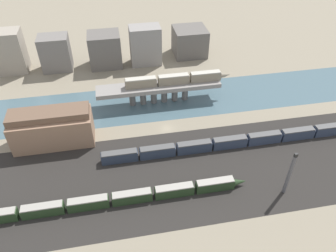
% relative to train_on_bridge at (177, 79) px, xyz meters
% --- Properties ---
extents(ground_plane, '(400.00, 400.00, 0.00)m').
position_rel_train_on_bridge_xyz_m(ground_plane, '(-7.77, -18.30, -10.38)').
color(ground_plane, gray).
extents(railbed_yard, '(280.00, 42.00, 0.01)m').
position_rel_train_on_bridge_xyz_m(railbed_yard, '(-7.77, -42.30, -10.38)').
color(railbed_yard, '#282623').
rests_on(railbed_yard, ground).
extents(river_water, '(320.00, 27.15, 0.01)m').
position_rel_train_on_bridge_xyz_m(river_water, '(-7.77, -0.00, -10.38)').
color(river_water, '#47606B').
rests_on(river_water, ground).
extents(bridge, '(51.76, 8.44, 8.46)m').
position_rel_train_on_bridge_xyz_m(bridge, '(-7.77, -0.00, -3.89)').
color(bridge, gray).
rests_on(bridge, ground).
extents(train_on_bridge, '(44.75, 3.00, 3.94)m').
position_rel_train_on_bridge_xyz_m(train_on_bridge, '(0.00, 0.00, 0.00)').
color(train_on_bridge, gray).
rests_on(train_on_bridge, bridge).
extents(train_yard_near, '(81.62, 2.79, 3.79)m').
position_rel_train_on_bridge_xyz_m(train_yard_near, '(-29.44, -50.65, -8.52)').
color(train_yard_near, '#23381E').
rests_on(train_yard_near, ground).
extents(train_yard_mid, '(95.76, 2.88, 4.14)m').
position_rel_train_on_bridge_xyz_m(train_yard_mid, '(13.97, -32.77, -8.34)').
color(train_yard_mid, '#2D384C').
rests_on(train_yard_mid, ground).
extents(warehouse_building, '(28.23, 11.66, 13.96)m').
position_rel_train_on_bridge_xyz_m(warehouse_building, '(-49.36, -18.47, -3.74)').
color(warehouse_building, '#937056').
rests_on(warehouse_building, ground).
extents(signal_tower, '(1.07, 1.07, 16.60)m').
position_rel_train_on_bridge_xyz_m(signal_tower, '(22.74, -55.78, -2.30)').
color(signal_tower, '#4C4C51').
rests_on(signal_tower, ground).
extents(city_block_far_left, '(14.28, 10.68, 20.33)m').
position_rel_train_on_bridge_xyz_m(city_block_far_left, '(-73.47, 39.31, -0.22)').
color(city_block_far_left, gray).
rests_on(city_block_far_left, ground).
extents(city_block_left, '(13.93, 10.65, 16.92)m').
position_rel_train_on_bridge_xyz_m(city_block_left, '(-52.20, 37.42, -1.92)').
color(city_block_left, slate).
rests_on(city_block_left, ground).
extents(city_block_center, '(15.35, 13.07, 16.56)m').
position_rel_train_on_bridge_xyz_m(city_block_center, '(-28.55, 36.82, -2.10)').
color(city_block_center, '#605B56').
rests_on(city_block_center, ground).
extents(city_block_right, '(15.03, 9.64, 19.17)m').
position_rel_train_on_bridge_xyz_m(city_block_right, '(-8.67, 35.40, -0.80)').
color(city_block_right, gray).
rests_on(city_block_right, ground).
extents(city_block_far_right, '(16.58, 15.63, 14.05)m').
position_rel_train_on_bridge_xyz_m(city_block_far_right, '(15.29, 41.03, -3.36)').
color(city_block_far_right, '#605B56').
rests_on(city_block_far_right, ground).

